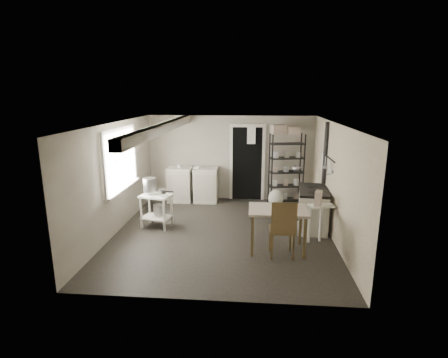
# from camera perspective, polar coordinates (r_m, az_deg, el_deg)

# --- Properties ---
(floor) EXTENTS (5.00, 5.00, 0.00)m
(floor) POSITION_cam_1_polar(r_m,az_deg,el_deg) (7.49, -0.20, -8.75)
(floor) COLOR black
(floor) RESTS_ON ground
(ceiling) EXTENTS (5.00, 5.00, 0.00)m
(ceiling) POSITION_cam_1_polar(r_m,az_deg,el_deg) (6.94, -0.21, 9.07)
(ceiling) COLOR silver
(ceiling) RESTS_ON wall_back
(wall_back) EXTENTS (4.50, 0.02, 2.30)m
(wall_back) POSITION_cam_1_polar(r_m,az_deg,el_deg) (9.56, 1.11, 3.43)
(wall_back) COLOR #ACA492
(wall_back) RESTS_ON ground
(wall_front) EXTENTS (4.50, 0.02, 2.30)m
(wall_front) POSITION_cam_1_polar(r_m,az_deg,el_deg) (4.75, -2.87, -7.46)
(wall_front) COLOR #ACA492
(wall_front) RESTS_ON ground
(wall_left) EXTENTS (0.02, 5.00, 2.30)m
(wall_left) POSITION_cam_1_polar(r_m,az_deg,el_deg) (7.65, -17.23, 0.17)
(wall_left) COLOR #ACA492
(wall_left) RESTS_ON ground
(wall_right) EXTENTS (0.02, 5.00, 2.30)m
(wall_right) POSITION_cam_1_polar(r_m,az_deg,el_deg) (7.29, 17.71, -0.53)
(wall_right) COLOR #ACA492
(wall_right) RESTS_ON ground
(window) EXTENTS (0.12, 1.76, 1.28)m
(window) POSITION_cam_1_polar(r_m,az_deg,el_deg) (7.75, -16.67, 3.03)
(window) COLOR white
(window) RESTS_ON wall_left
(doorway) EXTENTS (0.96, 0.10, 2.08)m
(doorway) POSITION_cam_1_polar(r_m,az_deg,el_deg) (9.54, 3.79, 2.46)
(doorway) COLOR white
(doorway) RESTS_ON ground
(ceiling_beam) EXTENTS (0.18, 5.00, 0.18)m
(ceiling_beam) POSITION_cam_1_polar(r_m,az_deg,el_deg) (7.15, -9.93, 8.21)
(ceiling_beam) COLOR white
(ceiling_beam) RESTS_ON ceiling
(wallpaper_panel) EXTENTS (0.01, 5.00, 2.30)m
(wallpaper_panel) POSITION_cam_1_polar(r_m,az_deg,el_deg) (7.29, 17.63, -0.53)
(wallpaper_panel) COLOR beige
(wallpaper_panel) RESTS_ON wall_right
(utensil_rail) EXTENTS (0.06, 1.20, 0.44)m
(utensil_rail) POSITION_cam_1_polar(r_m,az_deg,el_deg) (7.77, 16.54, 3.43)
(utensil_rail) COLOR silver
(utensil_rail) RESTS_ON wall_right
(prep_table) EXTENTS (0.73, 0.59, 0.73)m
(prep_table) POSITION_cam_1_polar(r_m,az_deg,el_deg) (7.80, -10.96, -4.94)
(prep_table) COLOR white
(prep_table) RESTS_ON ground
(stockpot) EXTENTS (0.36, 0.36, 0.30)m
(stockpot) POSITION_cam_1_polar(r_m,az_deg,el_deg) (7.75, -12.03, -0.94)
(stockpot) COLOR silver
(stockpot) RESTS_ON prep_table
(saucepan) EXTENTS (0.20, 0.20, 0.09)m
(saucepan) POSITION_cam_1_polar(r_m,az_deg,el_deg) (7.53, -10.03, -2.00)
(saucepan) COLOR silver
(saucepan) RESTS_ON prep_table
(bucket) EXTENTS (0.27, 0.27, 0.23)m
(bucket) POSITION_cam_1_polar(r_m,az_deg,el_deg) (7.85, -10.68, -4.92)
(bucket) COLOR silver
(bucket) RESTS_ON prep_table
(base_cabinets) EXTENTS (1.42, 0.62, 0.93)m
(base_cabinets) POSITION_cam_1_polar(r_m,az_deg,el_deg) (9.52, -5.07, -0.93)
(base_cabinets) COLOR beige
(base_cabinets) RESTS_ON ground
(mixing_bowl) EXTENTS (0.29, 0.29, 0.07)m
(mixing_bowl) POSITION_cam_1_polar(r_m,az_deg,el_deg) (9.31, -4.48, 1.87)
(mixing_bowl) COLOR silver
(mixing_bowl) RESTS_ON base_cabinets
(counter_cup) EXTENTS (0.14, 0.14, 0.09)m
(counter_cup) POSITION_cam_1_polar(r_m,az_deg,el_deg) (9.40, -7.41, 1.99)
(counter_cup) COLOR silver
(counter_cup) RESTS_ON base_cabinets
(shelf_rack) EXTENTS (0.94, 0.51, 1.87)m
(shelf_rack) POSITION_cam_1_polar(r_m,az_deg,el_deg) (9.28, 10.12, 1.63)
(shelf_rack) COLOR black
(shelf_rack) RESTS_ON ground
(shelf_jar) EXTENTS (0.11, 0.11, 0.20)m
(shelf_jar) POSITION_cam_1_polar(r_m,az_deg,el_deg) (9.21, 8.15, 4.30)
(shelf_jar) COLOR silver
(shelf_jar) RESTS_ON shelf_rack
(storage_box_a) EXTENTS (0.40, 0.37, 0.23)m
(storage_box_a) POSITION_cam_1_polar(r_m,az_deg,el_deg) (9.07, 8.88, 8.19)
(storage_box_a) COLOR beige
(storage_box_a) RESTS_ON shelf_rack
(storage_box_b) EXTENTS (0.34, 0.32, 0.19)m
(storage_box_b) POSITION_cam_1_polar(r_m,az_deg,el_deg) (9.08, 11.24, 7.97)
(storage_box_b) COLOR beige
(storage_box_b) RESTS_ON shelf_rack
(stove) EXTENTS (0.74, 1.17, 0.87)m
(stove) POSITION_cam_1_polar(r_m,az_deg,el_deg) (7.84, 14.27, -4.72)
(stove) COLOR beige
(stove) RESTS_ON ground
(stovepipe) EXTENTS (0.14, 0.14, 1.45)m
(stovepipe) POSITION_cam_1_polar(r_m,az_deg,el_deg) (8.04, 16.29, 4.07)
(stovepipe) COLOR black
(stovepipe) RESTS_ON stove
(side_ledge) EXTENTS (0.55, 0.41, 0.76)m
(side_ledge) POSITION_cam_1_polar(r_m,az_deg,el_deg) (7.18, 15.41, -6.61)
(side_ledge) COLOR white
(side_ledge) RESTS_ON ground
(oats_box) EXTENTS (0.17, 0.22, 0.29)m
(oats_box) POSITION_cam_1_polar(r_m,az_deg,el_deg) (6.96, 15.19, -2.22)
(oats_box) COLOR beige
(oats_box) RESTS_ON side_ledge
(work_table) EXTENTS (1.07, 0.75, 0.82)m
(work_table) POSITION_cam_1_polar(r_m,az_deg,el_deg) (6.64, 8.70, -8.40)
(work_table) COLOR beige
(work_table) RESTS_ON ground
(table_cup) EXTENTS (0.09, 0.09, 0.09)m
(table_cup) POSITION_cam_1_polar(r_m,az_deg,el_deg) (6.41, 10.48, -5.27)
(table_cup) COLOR silver
(table_cup) RESTS_ON work_table
(chair) EXTENTS (0.46, 0.48, 1.07)m
(chair) POSITION_cam_1_polar(r_m,az_deg,el_deg) (6.42, 9.43, -8.23)
(chair) COLOR brown
(chair) RESTS_ON ground
(flour_sack) EXTENTS (0.47, 0.44, 0.46)m
(flour_sack) POSITION_cam_1_polar(r_m,az_deg,el_deg) (9.12, 8.46, -3.12)
(flour_sack) COLOR white
(flour_sack) RESTS_ON ground
(floor_crock) EXTENTS (0.16, 0.16, 0.16)m
(floor_crock) POSITION_cam_1_polar(r_m,az_deg,el_deg) (7.48, 12.92, -8.54)
(floor_crock) COLOR silver
(floor_crock) RESTS_ON ground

